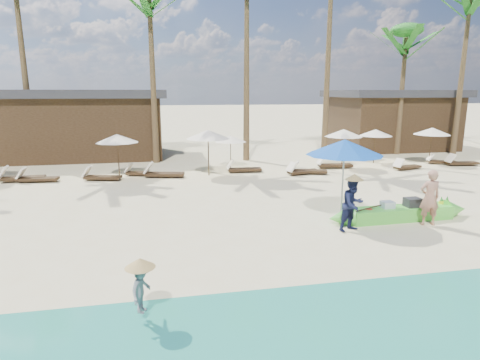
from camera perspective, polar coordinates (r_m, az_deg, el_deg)
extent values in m
plane|color=beige|center=(11.43, 5.03, -9.10)|extent=(240.00, 240.00, 0.00)
cube|color=tan|center=(7.33, 16.85, -23.00)|extent=(240.00, 4.50, 0.01)
cube|color=#54CF3F|center=(14.42, 21.77, -4.46)|extent=(3.59, 0.84, 0.43)
cube|color=white|center=(14.42, 21.78, -4.38)|extent=(3.09, 0.62, 0.19)
cube|color=#262628|center=(14.60, 23.33, -3.12)|extent=(0.52, 0.41, 0.39)
cube|color=silver|center=(14.15, 20.22, -3.50)|extent=(0.40, 0.35, 0.32)
cube|color=red|center=(14.94, 25.36, -3.25)|extent=(0.35, 0.29, 0.25)
cylinder|color=red|center=(13.83, 17.82, -4.15)|extent=(0.25, 0.25, 0.10)
cylinder|color=#262628|center=(13.60, 17.03, -4.40)|extent=(0.23, 0.23, 0.09)
sphere|color=#BABC75|center=(13.47, 15.68, -4.22)|extent=(0.20, 0.20, 0.20)
cylinder|color=yellow|center=(15.40, 26.68, -3.02)|extent=(0.16, 0.16, 0.20)
cylinder|color=yellow|center=(15.54, 27.32, -2.96)|extent=(0.16, 0.16, 0.20)
imported|color=tan|center=(14.08, 25.36, -2.27)|extent=(0.71, 0.52, 1.80)
imported|color=#151A3B|center=(12.69, 15.74, -3.37)|extent=(0.98, 0.87, 1.66)
imported|color=gray|center=(7.84, -13.85, -14.74)|extent=(0.56, 0.70, 0.95)
cylinder|color=#99999E|center=(13.62, 14.39, -0.17)|extent=(0.06, 0.06, 2.61)
cone|color=#134EB2|center=(13.43, 14.65, 4.53)|extent=(2.50, 2.50, 0.51)
cube|color=#3C2918|center=(21.69, -28.43, 0.24)|extent=(1.94, 0.74, 0.13)
cube|color=white|center=(21.84, -30.65, 0.98)|extent=(0.47, 0.64, 0.55)
cube|color=#3C2918|center=(21.22, -26.68, 0.14)|extent=(1.77, 0.69, 0.12)
cube|color=white|center=(21.44, -28.69, 0.89)|extent=(0.43, 0.59, 0.51)
cylinder|color=#3C2918|center=(20.89, -16.93, 3.25)|extent=(0.05, 0.05, 2.08)
cone|color=white|center=(20.78, -17.09, 5.69)|extent=(2.08, 2.08, 0.42)
cube|color=#3C2918|center=(20.43, -18.92, 0.37)|extent=(1.80, 0.94, 0.12)
cube|color=white|center=(20.66, -20.93, 1.20)|extent=(0.50, 0.63, 0.50)
cube|color=#3C2918|center=(20.97, -13.76, 0.95)|extent=(1.64, 0.95, 0.11)
cube|color=white|center=(21.16, -15.55, 1.71)|extent=(0.49, 0.59, 0.46)
cylinder|color=#3C2918|center=(20.43, -4.52, 3.79)|extent=(0.06, 0.06, 2.25)
cone|color=white|center=(20.30, -4.57, 6.49)|extent=(2.25, 2.25, 0.45)
cube|color=#3C2918|center=(20.34, -10.61, 0.82)|extent=(1.96, 0.96, 0.13)
cube|color=white|center=(20.45, -12.92, 1.73)|extent=(0.53, 0.68, 0.55)
cylinder|color=#3C2918|center=(22.42, -1.35, 3.96)|extent=(0.04, 0.04, 1.76)
cone|color=white|center=(22.32, -1.36, 5.89)|extent=(1.76, 1.76, 0.35)
cube|color=#3C2918|center=(21.28, 0.67, 1.52)|extent=(1.79, 0.70, 0.12)
cube|color=white|center=(21.14, -1.41, 2.30)|extent=(0.43, 0.60, 0.51)
cube|color=#3C2918|center=(20.99, 9.04, 1.20)|extent=(1.76, 0.88, 0.12)
cube|color=white|center=(20.55, 7.30, 1.86)|extent=(0.48, 0.61, 0.49)
cylinder|color=#3C2918|center=(23.15, 14.39, 4.27)|extent=(0.05, 0.05, 2.10)
cone|color=white|center=(23.04, 14.51, 6.50)|extent=(2.10, 2.10, 0.42)
cube|color=#3C2918|center=(21.14, 9.93, 1.25)|extent=(1.81, 1.06, 0.12)
cube|color=white|center=(21.05, 7.90, 2.12)|extent=(0.54, 0.65, 0.50)
cube|color=#3C2918|center=(23.05, 13.40, 2.05)|extent=(1.92, 0.83, 0.13)
cube|color=white|center=(22.76, 11.47, 2.86)|extent=(0.49, 0.65, 0.54)
cylinder|color=#3C2918|center=(25.26, 18.60, 4.50)|extent=(0.05, 0.05, 1.96)
cone|color=white|center=(25.17, 18.74, 6.40)|extent=(1.96, 1.96, 0.39)
cube|color=#3C2918|center=(23.90, 22.73, 1.73)|extent=(1.69, 0.91, 0.11)
cube|color=white|center=(23.34, 21.62, 2.29)|extent=(0.48, 0.59, 0.47)
cylinder|color=#3C2918|center=(26.27, 25.47, 4.35)|extent=(0.05, 0.05, 2.07)
cone|color=white|center=(26.18, 25.66, 6.28)|extent=(2.07, 2.07, 0.41)
cube|color=#3C2918|center=(26.55, 26.80, 2.33)|extent=(1.65, 0.98, 0.11)
cube|color=white|center=(26.29, 25.44, 2.99)|extent=(0.49, 0.59, 0.46)
cube|color=#3C2918|center=(26.54, 29.08, 2.13)|extent=(1.80, 0.75, 0.12)
cube|color=white|center=(26.07, 27.74, 2.80)|extent=(0.45, 0.60, 0.51)
cone|color=brown|center=(26.38, -28.36, 13.74)|extent=(0.40, 0.40, 10.89)
cone|color=brown|center=(24.49, -12.30, 14.16)|extent=(0.40, 0.40, 10.08)
cone|color=brown|center=(24.80, 0.94, 15.78)|extent=(0.40, 0.40, 11.26)
cone|color=brown|center=(26.82, 12.45, 17.29)|extent=(0.40, 0.40, 13.16)
cone|color=brown|center=(29.37, 21.99, 11.27)|extent=(0.40, 0.40, 8.07)
ellipsoid|color=#18631A|center=(29.62, 22.65, 19.08)|extent=(2.08, 2.08, 0.88)
cone|color=brown|center=(30.90, 29.02, 13.03)|extent=(0.40, 0.40, 10.64)
cube|color=#3C2918|center=(28.24, -21.42, 6.95)|extent=(10.00, 6.00, 3.80)
cube|color=#2D2D33|center=(28.15, -21.78, 11.30)|extent=(10.80, 6.60, 0.50)
cube|color=#3C2918|center=(32.59, 20.57, 7.64)|extent=(8.00, 6.00, 3.80)
cube|color=#2D2D33|center=(32.51, 20.86, 11.41)|extent=(8.80, 6.60, 0.50)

